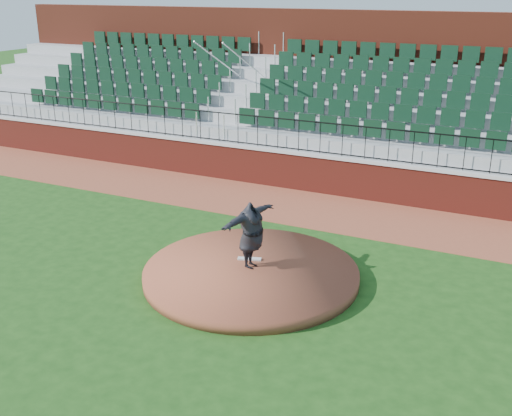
% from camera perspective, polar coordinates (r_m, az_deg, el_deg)
% --- Properties ---
extents(ground, '(90.00, 90.00, 0.00)m').
position_cam_1_polar(ground, '(14.13, -2.65, -6.85)').
color(ground, '#194213').
rests_on(ground, ground).
extents(warning_track, '(34.00, 3.20, 0.01)m').
position_cam_1_polar(warning_track, '(18.66, 5.19, -0.01)').
color(warning_track, brown).
rests_on(warning_track, ground).
extents(field_wall, '(34.00, 0.35, 1.20)m').
position_cam_1_polar(field_wall, '(19.90, 6.88, 3.02)').
color(field_wall, maroon).
rests_on(field_wall, ground).
extents(wall_cap, '(34.00, 0.45, 0.10)m').
position_cam_1_polar(wall_cap, '(19.72, 6.96, 4.83)').
color(wall_cap, '#B7B7B7').
rests_on(wall_cap, field_wall).
extents(wall_railing, '(34.00, 0.05, 1.00)m').
position_cam_1_polar(wall_railing, '(19.59, 7.03, 6.38)').
color(wall_railing, black).
rests_on(wall_railing, wall_cap).
extents(seating_stands, '(34.00, 5.10, 4.60)m').
position_cam_1_polar(seating_stands, '(22.02, 9.43, 9.12)').
color(seating_stands, gray).
rests_on(seating_stands, ground).
extents(concourse_wall, '(34.00, 0.50, 5.50)m').
position_cam_1_polar(concourse_wall, '(24.61, 11.40, 11.21)').
color(concourse_wall, maroon).
rests_on(concourse_wall, ground).
extents(pitchers_mound, '(4.96, 4.96, 0.25)m').
position_cam_1_polar(pitchers_mound, '(14.20, -0.47, -6.13)').
color(pitchers_mound, brown).
rests_on(pitchers_mound, ground).
extents(pitching_rubber, '(0.57, 0.32, 0.04)m').
position_cam_1_polar(pitching_rubber, '(14.58, -0.62, -4.76)').
color(pitching_rubber, silver).
rests_on(pitching_rubber, pitchers_mound).
extents(pitcher, '(0.82, 2.01, 1.59)m').
position_cam_1_polar(pitcher, '(13.91, -0.44, -2.56)').
color(pitcher, black).
rests_on(pitcher, pitchers_mound).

